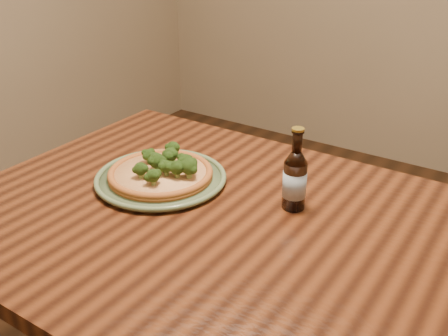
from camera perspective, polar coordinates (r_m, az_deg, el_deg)
The scene contains 4 objects.
table at distance 1.15m, azimuth 7.57°, elevation -12.05°, with size 1.60×0.90×0.75m.
plate at distance 1.33m, azimuth -6.89°, elevation -1.10°, with size 0.33×0.33×0.02m.
pizza at distance 1.32m, azimuth -6.79°, elevation -0.41°, with size 0.26×0.26×0.07m.
beer_bottle at distance 1.19m, azimuth 7.71°, elevation -1.22°, with size 0.05×0.05×0.20m.
Camera 1 is at (0.37, -0.73, 1.37)m, focal length 42.00 mm.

